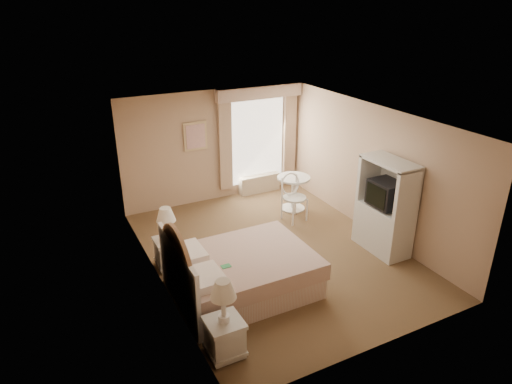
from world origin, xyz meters
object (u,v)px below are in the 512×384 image
nightstand_far (168,245)px  bed (237,273)px  nightstand_near (224,328)px  round_table (293,188)px  armoire (385,214)px  cafe_chair (293,193)px

nightstand_far → bed: bearing=-59.5°
nightstand_near → round_table: nightstand_near is taller
nightstand_near → armoire: (3.65, 1.18, 0.30)m
cafe_chair → armoire: 1.99m
cafe_chair → bed: bearing=-147.5°
round_table → cafe_chair: size_ratio=0.75×
nightstand_near → cafe_chair: 4.12m
cafe_chair → nightstand_near: bearing=-141.7°
nightstand_near → round_table: 4.60m
bed → nightstand_near: (-0.72, -1.17, 0.07)m
bed → nightstand_far: bearing=120.5°
bed → armoire: size_ratio=1.23×
nightstand_near → round_table: bearing=47.6°
nightstand_far → cafe_chair: (2.83, 0.60, 0.16)m
cafe_chair → armoire: size_ratio=0.57×
bed → cafe_chair: 2.80m
bed → round_table: bearing=43.1°
armoire → nightstand_near: bearing=-162.2°
bed → nightstand_far: bed is taller
cafe_chair → armoire: (0.82, -1.81, 0.14)m
bed → nightstand_far: (-0.72, 1.22, 0.06)m
nightstand_far → armoire: bearing=-18.4°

